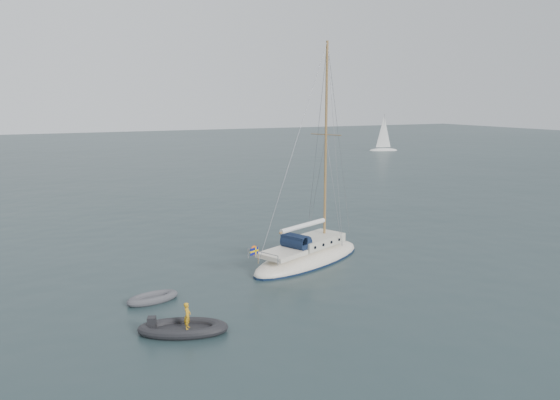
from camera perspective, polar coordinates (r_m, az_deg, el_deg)
name	(u,v)px	position (r m, az deg, el deg)	size (l,w,h in m)	color
ground	(273,277)	(31.94, -0.75, -8.01)	(300.00, 300.00, 0.00)	black
sailboat	(308,245)	(34.48, 2.98, -4.74)	(10.03, 3.00, 14.29)	white
dinghy	(153,298)	(28.91, -13.16, -9.95)	(2.73, 1.24, 0.39)	#47474C
rib	(183,328)	(25.00, -10.15, -13.02)	(3.99, 1.81, 1.41)	black
distant_yacht_b	(384,134)	(110.71, 10.78, 6.76)	(5.78, 3.08, 7.65)	silver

